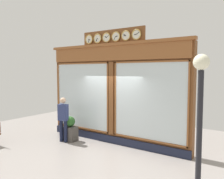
% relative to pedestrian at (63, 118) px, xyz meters
% --- Properties ---
extents(ground_plane, '(14.00, 14.00, 0.00)m').
position_rel_pedestrian_xyz_m(ground_plane, '(-1.62, 1.89, -0.93)').
color(ground_plane, gray).
extents(shop_facade, '(5.96, 0.42, 4.18)m').
position_rel_pedestrian_xyz_m(shop_facade, '(-1.62, -1.04, 0.95)').
color(shop_facade, brown).
rests_on(shop_facade, ground_plane).
extents(pedestrian, '(0.39, 0.27, 1.69)m').
position_rel_pedestrian_xyz_m(pedestrian, '(0.00, 0.00, 0.00)').
color(pedestrian, '#191E38').
rests_on(pedestrian, ground_plane).
extents(street_lamp, '(0.28, 0.28, 2.97)m').
position_rel_pedestrian_xyz_m(street_lamp, '(-5.41, 1.89, 1.08)').
color(street_lamp, black).
rests_on(street_lamp, ground_plane).
extents(planter_box, '(0.56, 0.36, 0.55)m').
position_rel_pedestrian_xyz_m(planter_box, '(-0.10, -0.25, -0.66)').
color(planter_box, '#4C4742').
rests_on(planter_box, ground_plane).
extents(planter_shrub, '(0.40, 0.40, 0.40)m').
position_rel_pedestrian_xyz_m(planter_shrub, '(-0.10, -0.25, -0.18)').
color(planter_shrub, '#285623').
rests_on(planter_shrub, planter_box).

